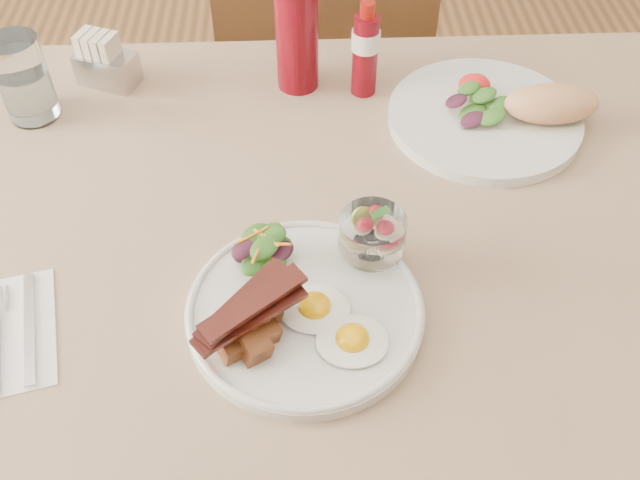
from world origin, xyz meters
TOP-DOWN VIEW (x-y plane):
  - table at (0.00, 0.00)m, footprint 1.33×0.88m
  - chair_far at (0.00, 0.66)m, footprint 0.42×0.42m
  - main_plate at (-0.06, -0.15)m, footprint 0.28×0.28m
  - fried_eggs at (-0.02, -0.18)m, footprint 0.14×0.14m
  - bacon_potato_pile at (-0.12, -0.19)m, footprint 0.13×0.12m
  - side_salad at (-0.10, -0.08)m, footprint 0.08×0.08m
  - fruit_cup at (0.03, -0.08)m, footprint 0.08×0.08m
  - second_plate at (0.25, 0.20)m, footprint 0.32×0.29m
  - ketchup_bottle at (-0.06, 0.31)m, footprint 0.07×0.07m
  - hot_sauce_bottle at (0.05, 0.29)m, footprint 0.05×0.05m
  - sugar_caddy at (-0.36, 0.33)m, footprint 0.11×0.08m
  - water_glass at (-0.46, 0.25)m, footprint 0.08×0.08m
  - napkin_cutlery at (-0.39, -0.16)m, footprint 0.13×0.19m

SIDE VIEW (x-z plane):
  - chair_far at x=0.00m, z-range 0.06..0.99m
  - table at x=0.00m, z-range 0.29..1.04m
  - napkin_cutlery at x=-0.39m, z-range 0.75..0.76m
  - main_plate at x=-0.06m, z-range 0.75..0.77m
  - second_plate at x=0.25m, z-range 0.73..0.81m
  - fried_eggs at x=-0.02m, z-range 0.76..0.79m
  - sugar_caddy at x=-0.36m, z-range 0.75..0.83m
  - side_salad at x=-0.10m, z-range 0.77..0.81m
  - bacon_potato_pile at x=-0.12m, z-range 0.77..0.83m
  - water_glass at x=-0.46m, z-range 0.74..0.87m
  - fruit_cup at x=0.03m, z-range 0.77..0.85m
  - hot_sauce_bottle at x=0.05m, z-range 0.75..0.90m
  - ketchup_bottle at x=-0.06m, z-range 0.75..0.94m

